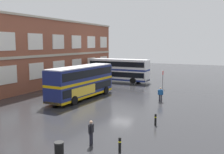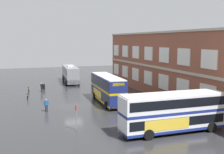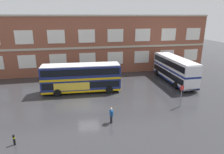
{
  "view_description": "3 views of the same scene",
  "coord_description": "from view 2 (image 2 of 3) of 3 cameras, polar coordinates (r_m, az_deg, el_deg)",
  "views": [
    {
      "loc": [
        -27.41,
        -11.8,
        6.87
      ],
      "look_at": [
        3.0,
        2.76,
        2.46
      ],
      "focal_mm": 41.26,
      "sensor_mm": 36.0,
      "label": 1
    },
    {
      "loc": [
        39.03,
        -8.0,
        9.37
      ],
      "look_at": [
        4.35,
        4.32,
        4.54
      ],
      "focal_mm": 44.99,
      "sensor_mm": 36.0,
      "label": 2
    },
    {
      "loc": [
        -1.43,
        -21.76,
        10.59
      ],
      "look_at": [
        3.64,
        3.42,
        2.57
      ],
      "focal_mm": 31.55,
      "sensor_mm": 36.0,
      "label": 3
    }
  ],
  "objects": [
    {
      "name": "double_decker_middle",
      "position": [
        29.36,
        12.23,
        -6.93
      ],
      "size": [
        2.95,
        11.02,
        4.07
      ],
      "color": "silver",
      "rests_on": "ground"
    },
    {
      "name": "safety_bollard_east",
      "position": [
        52.93,
        -16.58,
        -2.48
      ],
      "size": [
        0.19,
        0.19,
        0.95
      ],
      "color": "black",
      "rests_on": "ground"
    },
    {
      "name": "station_litter_bin",
      "position": [
        55.52,
        -13.73,
        -1.9
      ],
      "size": [
        0.6,
        0.6,
        1.03
      ],
      "color": "black",
      "rests_on": "ground"
    },
    {
      "name": "brick_terminal_building",
      "position": [
        46.11,
        14.83,
        2.1
      ],
      "size": [
        47.19,
        8.19,
        10.77
      ],
      "color": "brown",
      "rests_on": "ground"
    },
    {
      "name": "second_passenger",
      "position": [
        52.78,
        -14.16,
        -1.94
      ],
      "size": [
        0.64,
        0.28,
        1.7
      ],
      "color": "black",
      "rests_on": "ground"
    },
    {
      "name": "touring_coach",
      "position": [
        63.24,
        -8.47,
        0.63
      ],
      "size": [
        12.18,
        3.71,
        3.8
      ],
      "color": "gray",
      "rests_on": "ground"
    },
    {
      "name": "ground_plane",
      "position": [
        41.36,
        -5.08,
        -5.64
      ],
      "size": [
        120.0,
        120.0,
        0.0
      ],
      "primitive_type": "plane",
      "color": "#2B2B2D"
    },
    {
      "name": "safety_bollard_west",
      "position": [
        46.7,
        -16.79,
        -3.8
      ],
      "size": [
        0.19,
        0.19,
        0.95
      ],
      "color": "black",
      "rests_on": "ground"
    },
    {
      "name": "double_decker_near",
      "position": [
        42.28,
        -0.92,
        -2.35
      ],
      "size": [
        11.11,
        3.28,
        4.07
      ],
      "color": "navy",
      "rests_on": "ground"
    },
    {
      "name": "bus_stand_flag",
      "position": [
        29.68,
        -7.31,
        -7.68
      ],
      "size": [
        0.44,
        0.1,
        2.7
      ],
      "color": "slate",
      "rests_on": "ground"
    },
    {
      "name": "waiting_passenger",
      "position": [
        38.13,
        -13.21,
        -5.5
      ],
      "size": [
        0.33,
        0.64,
        1.7
      ],
      "color": "black",
      "rests_on": "ground"
    }
  ]
}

